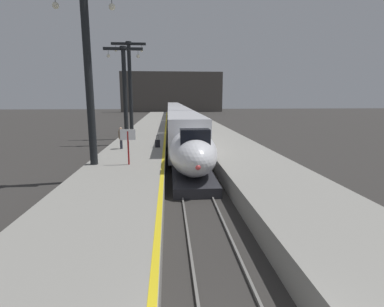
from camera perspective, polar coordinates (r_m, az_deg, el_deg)
The scene contains 13 objects.
platform_left at distance 28.52m, azimuth -9.92°, elevation 1.73°, with size 4.80×110.00×1.05m, color gray.
platform_right at distance 28.91m, azimuth 6.28°, elevation 1.96°, with size 4.80×110.00×1.05m, color gray.
platform_left_safety_stripe at distance 28.32m, azimuth -5.36°, elevation 2.87°, with size 0.20×107.80×0.01m, color yellow.
rail_main_left at distance 31.19m, azimuth -3.40°, elevation 1.79°, with size 0.08×110.00×0.12m, color slate.
rail_main_right at distance 31.26m, azimuth -0.64°, elevation 1.83°, with size 0.08×110.00×0.12m, color slate.
highspeed_train_main at distance 50.46m, azimuth -3.07°, elevation 7.47°, with size 2.92×75.22×3.60m.
station_column_mid at distance 18.13m, azimuth -19.82°, elevation 16.35°, with size 4.00×0.68×9.81m.
station_column_far at distance 31.83m, azimuth -13.13°, elevation 13.41°, with size 4.00×0.68×9.10m.
station_column_distant at distance 36.35m, azimuth -12.12°, elevation 14.16°, with size 4.00×0.68×10.37m.
passenger_near_edge at distance 23.27m, azimuth -13.81°, elevation 3.31°, with size 0.31×0.56×1.69m.
rolling_suitcase at distance 23.60m, azimuth -6.78°, elevation 1.97°, with size 0.40×0.22×0.98m.
departure_info_board at distance 17.57m, azimuth -12.48°, elevation 2.68°, with size 0.90×0.10×2.12m.
terminus_back_wall at distance 105.32m, azimuth -3.97°, elevation 11.98°, with size 36.00×2.00×14.00m, color #4C4742.
Camera 1 is at (-1.40, -3.29, 4.99)m, focal length 27.12 mm.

